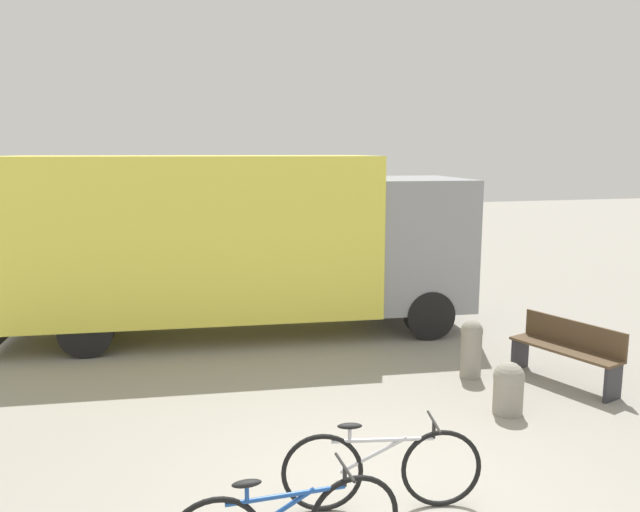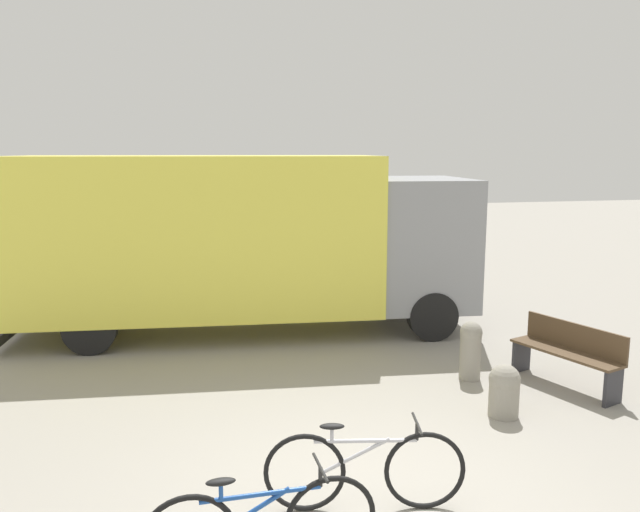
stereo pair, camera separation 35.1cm
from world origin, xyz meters
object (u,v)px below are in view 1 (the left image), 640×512
bollard_near_bench (508,387)px  park_bench (567,349)px  bicycle_middle (382,468)px  delivery_truck (237,237)px  bollard_far_bench (471,346)px

bollard_near_bench → park_bench: bearing=27.4°
bollard_near_bench → bicycle_middle: bearing=-145.6°
park_bench → bicycle_middle: (-3.56, -2.21, -0.10)m
delivery_truck → bicycle_middle: 6.07m
park_bench → bicycle_middle: park_bench is taller
bicycle_middle → park_bench: bearing=43.2°
delivery_truck → bicycle_middle: (0.43, -5.92, -1.30)m
bollard_far_bench → bicycle_middle: bearing=-131.0°
bollard_far_bench → delivery_truck: bearing=131.9°
bicycle_middle → bollard_far_bench: 3.66m
delivery_truck → park_bench: delivery_truck is taller
delivery_truck → bollard_near_bench: bearing=-53.2°
bicycle_middle → bollard_far_bench: size_ratio=2.13×
delivery_truck → park_bench: bearing=-37.2°
delivery_truck → bollard_far_bench: 4.41m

